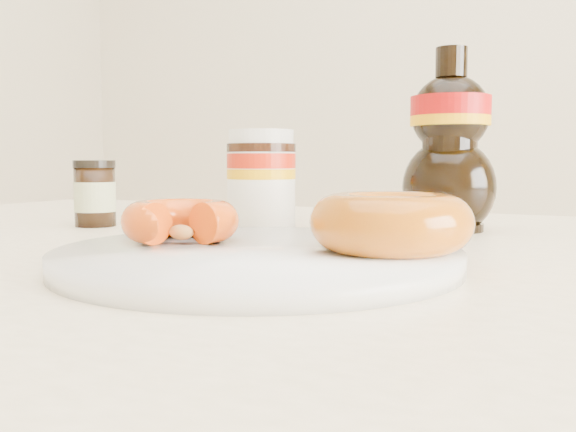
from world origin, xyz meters
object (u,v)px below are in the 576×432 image
at_px(dining_table, 275,326).
at_px(donut_whole, 391,222).
at_px(nutella_jar, 261,175).
at_px(dark_jar, 95,194).
at_px(donut_bitten, 181,221).
at_px(syrup_bottle, 450,140).
at_px(plate, 258,257).

height_order(dining_table, donut_whole, donut_whole).
relative_size(dining_table, nutella_jar, 12.05).
bearing_deg(dark_jar, donut_bitten, -33.73).
xyz_separation_m(donut_whole, nutella_jar, (-0.23, 0.23, 0.03)).
relative_size(nutella_jar, dark_jar, 1.45).
height_order(syrup_bottle, dark_jar, syrup_bottle).
height_order(donut_whole, syrup_bottle, syrup_bottle).
distance_m(dining_table, donut_whole, 0.22).
distance_m(dining_table, donut_bitten, 0.17).
distance_m(plate, donut_bitten, 0.08).
distance_m(plate, nutella_jar, 0.30).
xyz_separation_m(nutella_jar, syrup_bottle, (0.21, 0.06, 0.04)).
xyz_separation_m(syrup_bottle, dark_jar, (-0.39, -0.15, -0.06)).
height_order(donut_bitten, nutella_jar, nutella_jar).
bearing_deg(dining_table, nutella_jar, 124.43).
relative_size(dining_table, donut_whole, 11.95).
distance_m(nutella_jar, syrup_bottle, 0.22).
bearing_deg(donut_bitten, dark_jar, 161.17).
distance_m(donut_bitten, nutella_jar, 0.26).
relative_size(donut_bitten, nutella_jar, 0.81).
height_order(donut_bitten, dark_jar, dark_jar).
relative_size(plate, nutella_jar, 2.60).
xyz_separation_m(donut_whole, syrup_bottle, (-0.02, 0.29, 0.07)).
height_order(dining_table, plate, plate).
xyz_separation_m(donut_whole, dark_jar, (-0.42, 0.15, 0.00)).
height_order(donut_whole, nutella_jar, nutella_jar).
xyz_separation_m(plate, donut_bitten, (-0.08, 0.01, 0.02)).
distance_m(nutella_jar, dark_jar, 0.20).
bearing_deg(dining_table, syrup_bottle, 55.82).
distance_m(dining_table, dark_jar, 0.30).
bearing_deg(plate, donut_whole, 16.99).
relative_size(plate, syrup_bottle, 1.47).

